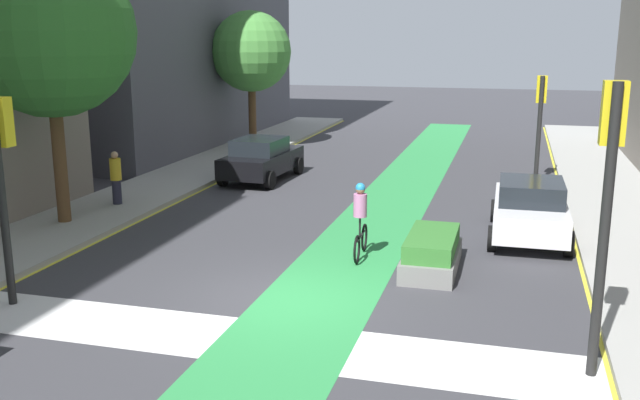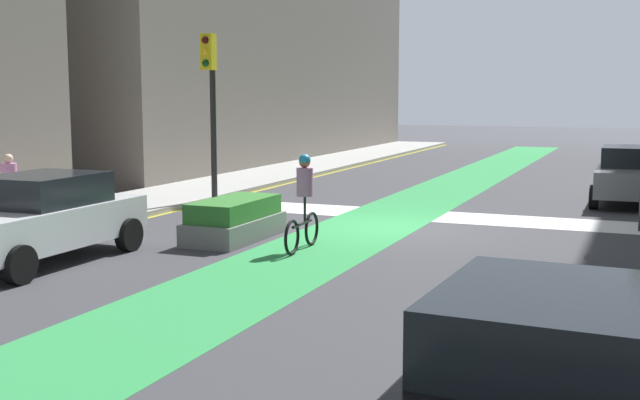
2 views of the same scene
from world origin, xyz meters
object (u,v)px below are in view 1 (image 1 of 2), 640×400
at_px(traffic_signal_near_left, 3,161).
at_px(traffic_signal_far_right, 540,108).
at_px(street_tree_far, 251,52).
at_px(median_planter, 432,253).
at_px(car_black_left_far, 261,158).
at_px(traffic_signal_near_right, 609,175).
at_px(street_tree_near, 49,32).
at_px(cyclist_in_lane, 360,219).
at_px(car_white_right_far, 530,208).
at_px(pedestrian_sidewalk_left_a, 116,177).

distance_m(traffic_signal_near_left, traffic_signal_far_right, 18.12).
bearing_deg(street_tree_far, median_planter, -56.88).
bearing_deg(street_tree_far, car_black_left_far, -66.96).
relative_size(traffic_signal_far_right, street_tree_far, 0.62).
xyz_separation_m(traffic_signal_near_right, median_planter, (-3.04, 4.35, -2.80)).
height_order(traffic_signal_far_right, median_planter, traffic_signal_far_right).
bearing_deg(street_tree_near, street_tree_far, 89.53).
relative_size(traffic_signal_near_left, cyclist_in_lane, 2.20).
relative_size(traffic_signal_near_right, median_planter, 1.77).
distance_m(car_black_left_far, street_tree_far, 8.46).
distance_m(car_black_left_far, car_white_right_far, 10.83).
distance_m(traffic_signal_near_right, street_tree_far, 24.06).
relative_size(street_tree_far, median_planter, 2.39).
distance_m(pedestrian_sidewalk_left_a, median_planter, 10.58).
bearing_deg(cyclist_in_lane, traffic_signal_near_right, -45.03).
distance_m(traffic_signal_far_right, pedestrian_sidewalk_left_a, 14.65).
relative_size(traffic_signal_far_right, street_tree_near, 0.52).
bearing_deg(street_tree_near, car_black_left_far, 67.73).
relative_size(traffic_signal_near_right, cyclist_in_lane, 2.47).
bearing_deg(traffic_signal_far_right, car_white_right_far, -92.59).
relative_size(car_black_left_far, median_planter, 1.65).
distance_m(pedestrian_sidewalk_left_a, street_tree_near, 4.88).
bearing_deg(traffic_signal_far_right, street_tree_near, -143.18).
distance_m(traffic_signal_near_right, traffic_signal_far_right, 15.08).
xyz_separation_m(car_black_left_far, car_white_right_far, (9.41, -5.36, 0.00)).
xyz_separation_m(car_black_left_far, pedestrian_sidewalk_left_a, (-2.78, -5.35, 0.18)).
xyz_separation_m(cyclist_in_lane, median_planter, (1.76, -0.45, -0.57)).
relative_size(street_tree_near, median_planter, 2.88).
height_order(traffic_signal_far_right, cyclist_in_lane, traffic_signal_far_right).
xyz_separation_m(traffic_signal_near_right, traffic_signal_far_right, (-0.54, 15.06, -0.50)).
distance_m(traffic_signal_near_right, median_planter, 6.00).
bearing_deg(traffic_signal_far_right, cyclist_in_lane, -112.57).
xyz_separation_m(street_tree_near, median_planter, (10.35, -1.08, -4.90)).
bearing_deg(street_tree_near, traffic_signal_near_right, -22.09).
distance_m(traffic_signal_near_left, street_tree_near, 6.33).
xyz_separation_m(traffic_signal_near_left, cyclist_in_lane, (6.06, 4.64, -1.90)).
distance_m(street_tree_near, street_tree_far, 14.63).
relative_size(pedestrian_sidewalk_left_a, median_planter, 0.63).
bearing_deg(traffic_signal_near_left, pedestrian_sidewalk_left_a, 106.39).
xyz_separation_m(traffic_signal_far_right, pedestrian_sidewalk_left_a, (-12.53, -7.39, -1.73)).
bearing_deg(street_tree_near, car_white_right_far, 10.05).
height_order(traffic_signal_near_left, street_tree_near, street_tree_near).
distance_m(traffic_signal_near_right, car_white_right_far, 8.07).
bearing_deg(traffic_signal_near_right, street_tree_far, 123.52).
bearing_deg(street_tree_near, traffic_signal_near_left, -64.37).
relative_size(traffic_signal_near_right, traffic_signal_far_right, 1.19).
distance_m(traffic_signal_near_right, street_tree_near, 14.60).
bearing_deg(street_tree_far, cyclist_in_lane, -60.92).
bearing_deg(street_tree_far, traffic_signal_near_right, -56.48).
bearing_deg(car_black_left_far, traffic_signal_near_right, -51.69).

